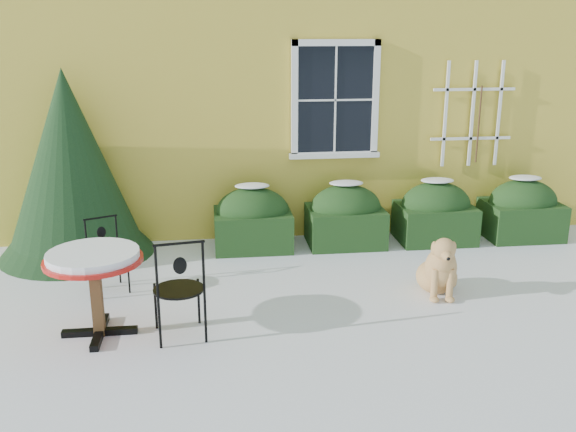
{
  "coord_description": "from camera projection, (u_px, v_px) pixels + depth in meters",
  "views": [
    {
      "loc": [
        -0.84,
        -5.88,
        2.95
      ],
      "look_at": [
        0.0,
        1.0,
        0.9
      ],
      "focal_mm": 40.0,
      "sensor_mm": 36.0,
      "label": 1
    }
  ],
  "objects": [
    {
      "name": "ground",
      "position": [
        300.0,
        328.0,
        6.53
      ],
      "size": [
        80.0,
        80.0,
        0.0
      ],
      "primitive_type": "plane",
      "color": "white",
      "rests_on": "ground"
    },
    {
      "name": "house",
      "position": [
        250.0,
        12.0,
        12.28
      ],
      "size": [
        12.4,
        8.4,
        6.4
      ],
      "color": "yellow",
      "rests_on": "ground"
    },
    {
      "name": "hedge_row",
      "position": [
        391.0,
        215.0,
        9.03
      ],
      "size": [
        4.95,
        0.8,
        0.91
      ],
      "color": "#163213",
      "rests_on": "ground"
    },
    {
      "name": "evergreen_shrub",
      "position": [
        72.0,
        182.0,
        8.42
      ],
      "size": [
        2.03,
        2.03,
        2.46
      ],
      "rotation": [
        0.0,
        0.0,
        -0.22
      ],
      "color": "black",
      "rests_on": "ground"
    },
    {
      "name": "bistro_table",
      "position": [
        94.0,
        266.0,
        6.18
      ],
      "size": [
        0.95,
        0.95,
        0.88
      ],
      "rotation": [
        0.0,
        0.0,
        0.15
      ],
      "color": "black",
      "rests_on": "ground"
    },
    {
      "name": "patio_chair_near",
      "position": [
        179.0,
        288.0,
        6.2
      ],
      "size": [
        0.54,
        0.53,
        1.05
      ],
      "rotation": [
        0.0,
        0.0,
        3.3
      ],
      "color": "black",
      "rests_on": "ground"
    },
    {
      "name": "patio_chair_far",
      "position": [
        106.0,
        255.0,
        7.37
      ],
      "size": [
        0.5,
        0.5,
        0.85
      ],
      "rotation": [
        0.0,
        0.0,
        0.42
      ],
      "color": "black",
      "rests_on": "ground"
    },
    {
      "name": "dog",
      "position": [
        439.0,
        270.0,
        7.27
      ],
      "size": [
        0.54,
        0.81,
        0.75
      ],
      "rotation": [
        0.0,
        0.0,
        -0.13
      ],
      "color": "tan",
      "rests_on": "ground"
    }
  ]
}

